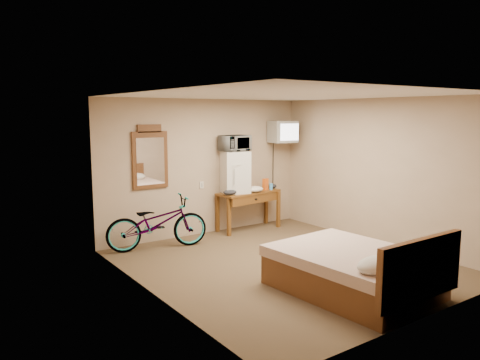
% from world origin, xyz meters
% --- Properties ---
extents(room, '(4.60, 4.64, 2.50)m').
position_xyz_m(room, '(-0.00, 0.00, 1.25)').
color(room, '#413320').
rests_on(room, ground).
extents(desk, '(1.32, 0.62, 0.75)m').
position_xyz_m(desk, '(0.82, 2.00, 0.62)').
color(desk, brown).
rests_on(desk, floor).
extents(mini_fridge, '(0.57, 0.56, 0.79)m').
position_xyz_m(mini_fridge, '(0.52, 2.07, 1.14)').
color(mini_fridge, silver).
rests_on(mini_fridge, desk).
extents(microwave, '(0.58, 0.44, 0.30)m').
position_xyz_m(microwave, '(0.52, 2.07, 1.69)').
color(microwave, silver).
rests_on(microwave, mini_fridge).
extents(snack_bag, '(0.12, 0.08, 0.22)m').
position_xyz_m(snack_bag, '(1.20, 1.99, 0.86)').
color(snack_bag, '#DA5613').
rests_on(snack_bag, desk).
extents(blue_cup, '(0.07, 0.07, 0.12)m').
position_xyz_m(blue_cup, '(1.30, 1.95, 0.81)').
color(blue_cup, '#469AEE').
rests_on(blue_cup, desk).
extents(cloth_cream, '(0.37, 0.29, 0.11)m').
position_xyz_m(cloth_cream, '(0.85, 1.90, 0.81)').
color(cloth_cream, silver).
rests_on(cloth_cream, desk).
extents(cloth_dark_a, '(0.27, 0.20, 0.10)m').
position_xyz_m(cloth_dark_a, '(0.30, 1.91, 0.80)').
color(cloth_dark_a, black).
rests_on(cloth_dark_a, desk).
extents(cloth_dark_b, '(0.20, 0.16, 0.09)m').
position_xyz_m(cloth_dark_b, '(1.42, 2.06, 0.80)').
color(cloth_dark_b, black).
rests_on(cloth_dark_b, desk).
extents(crt_television, '(0.55, 0.62, 0.43)m').
position_xyz_m(crt_television, '(1.64, 2.02, 1.87)').
color(crt_television, black).
rests_on(crt_television, room).
extents(wall_mirror, '(0.65, 0.04, 1.10)m').
position_xyz_m(wall_mirror, '(-1.10, 2.27, 1.49)').
color(wall_mirror, brown).
rests_on(wall_mirror, room).
extents(bicycle, '(1.77, 0.94, 0.88)m').
position_xyz_m(bicycle, '(-1.20, 1.84, 0.44)').
color(bicycle, black).
rests_on(bicycle, floor).
extents(bed, '(1.56, 2.00, 0.90)m').
position_xyz_m(bed, '(0.00, -1.38, 0.30)').
color(bed, brown).
rests_on(bed, floor).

